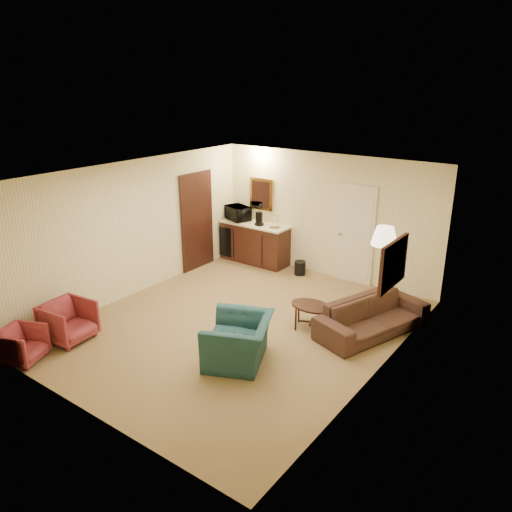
{
  "coord_description": "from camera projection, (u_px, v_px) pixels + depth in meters",
  "views": [
    {
      "loc": [
        4.77,
        -6.03,
        4.0
      ],
      "look_at": [
        0.01,
        0.5,
        1.12
      ],
      "focal_mm": 35.0,
      "sensor_mm": 36.0,
      "label": 1
    }
  ],
  "objects": [
    {
      "name": "floor_lamp",
      "position": [
        381.0,
        274.0,
        8.52
      ],
      "size": [
        0.46,
        0.46,
        1.7
      ],
      "primitive_type": "cube",
      "rotation": [
        0.0,
        0.0,
        -0.01
      ],
      "color": "gold",
      "rests_on": "ground"
    },
    {
      "name": "sofa",
      "position": [
        373.0,
        311.0,
        8.21
      ],
      "size": [
        1.21,
        2.09,
        0.78
      ],
      "primitive_type": "imported",
      "rotation": [
        0.0,
        0.0,
        1.24
      ],
      "color": "black",
      "rests_on": "ground"
    },
    {
      "name": "room_walls",
      "position": [
        260.0,
        218.0,
        8.64
      ],
      "size": [
        5.02,
        6.01,
        2.61
      ],
      "color": "#FAEDBB",
      "rests_on": "ground"
    },
    {
      "name": "ground",
      "position": [
        239.0,
        325.0,
        8.58
      ],
      "size": [
        6.0,
        6.0,
        0.0
      ],
      "primitive_type": "plane",
      "color": "brown",
      "rests_on": "ground"
    },
    {
      "name": "wetbar_cabinet",
      "position": [
        255.0,
        243.0,
        11.41
      ],
      "size": [
        1.64,
        0.58,
        0.92
      ],
      "primitive_type": "cube",
      "color": "#391A12",
      "rests_on": "ground"
    },
    {
      "name": "teal_armchair",
      "position": [
        238.0,
        333.0,
        7.34
      ],
      "size": [
        1.05,
        1.24,
        0.92
      ],
      "primitive_type": "imported",
      "rotation": [
        0.0,
        0.0,
        -1.15
      ],
      "color": "#1B4544",
      "rests_on": "ground"
    },
    {
      "name": "coffee_table",
      "position": [
        311.0,
        316.0,
        8.42
      ],
      "size": [
        0.87,
        0.74,
        0.43
      ],
      "primitive_type": "cube",
      "rotation": [
        0.0,
        0.0,
        0.38
      ],
      "color": "black",
      "rests_on": "ground"
    },
    {
      "name": "coffee_maker",
      "position": [
        259.0,
        219.0,
        11.06
      ],
      "size": [
        0.16,
        0.16,
        0.3
      ],
      "primitive_type": "cylinder",
      "rotation": [
        0.0,
        0.0,
        -0.04
      ],
      "color": "black",
      "rests_on": "wetbar_cabinet"
    },
    {
      "name": "rose_chair_far",
      "position": [
        22.0,
        343.0,
        7.4
      ],
      "size": [
        0.72,
        0.74,
        0.59
      ],
      "primitive_type": "imported",
      "rotation": [
        0.0,
        0.0,
        1.98
      ],
      "color": "#983235",
      "rests_on": "ground"
    },
    {
      "name": "waste_bin",
      "position": [
        300.0,
        268.0,
        10.76
      ],
      "size": [
        0.28,
        0.28,
        0.3
      ],
      "primitive_type": "cylinder",
      "rotation": [
        0.0,
        0.0,
        0.2
      ],
      "color": "black",
      "rests_on": "ground"
    },
    {
      "name": "microwave",
      "position": [
        238.0,
        211.0,
        11.48
      ],
      "size": [
        0.66,
        0.5,
        0.4
      ],
      "primitive_type": "imported",
      "rotation": [
        0.0,
        0.0,
        -0.34
      ],
      "color": "black",
      "rests_on": "wetbar_cabinet"
    },
    {
      "name": "rose_chair_near",
      "position": [
        68.0,
        320.0,
        7.99
      ],
      "size": [
        0.73,
        0.76,
        0.72
      ],
      "primitive_type": "imported",
      "rotation": [
        0.0,
        0.0,
        1.68
      ],
      "color": "#983235",
      "rests_on": "ground"
    }
  ]
}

